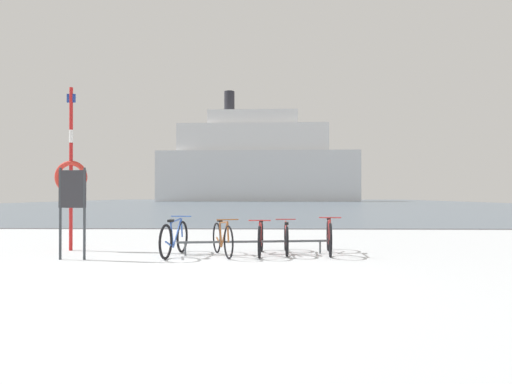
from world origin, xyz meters
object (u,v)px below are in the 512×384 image
Objects in this scene: bicycle_3 at (286,238)px; info_sign at (72,198)px; bicycle_1 at (222,239)px; ferry_ship at (257,164)px; bicycle_0 at (175,238)px; rescue_post at (71,173)px; bicycle_2 at (261,238)px; bicycle_4 at (329,237)px.

bicycle_3 is 0.88× the size of info_sign.
bicycle_1 is 0.04× the size of ferry_ship.
rescue_post is (-2.60, 0.87, 1.43)m from bicycle_0.
bicycle_1 is 0.92× the size of bicycle_2.
bicycle_0 is 2.19m from info_sign.
bicycle_1 is at bearing -12.96° from rescue_post.
bicycle_0 reaches higher than bicycle_3.
bicycle_4 is at bearing 6.63° from bicycle_0.
rescue_post is at bearing -91.86° from ferry_ship.
ferry_ship is at bearing 89.95° from bicycle_0.
ferry_ship is (-3.24, 82.84, 7.40)m from bicycle_4.
bicycle_0 is at bearing -169.70° from bicycle_3.
info_sign reaches higher than bicycle_0.
info_sign is (-3.74, -0.80, 0.88)m from bicycle_2.
bicycle_4 is (2.30, 0.35, 0.01)m from bicycle_1.
ferry_ship reaches higher than bicycle_3.
rescue_post is at bearing 115.03° from info_sign.
info_sign reaches higher than bicycle_2.
rescue_post is (-0.68, 1.45, 0.57)m from info_sign.
rescue_post is 82.62m from ferry_ship.
bicycle_1 is 0.42× the size of rescue_post.
bicycle_2 is 83.36m from ferry_ship.
bicycle_3 is (2.38, 0.43, -0.04)m from bicycle_0.
rescue_post is at bearing 175.02° from bicycle_3.
bicycle_0 is 83.55m from ferry_ship.
bicycle_3 is at bearing 13.31° from info_sign.
bicycle_4 reaches higher than bicycle_3.
bicycle_1 is 0.87× the size of info_sign.
bicycle_0 reaches higher than bicycle_1.
info_sign reaches higher than bicycle_1.
bicycle_1 is 3.97m from rescue_post.
bicycle_1 is 2.33m from bicycle_4.
ferry_ship is at bearing 91.59° from bicycle_3.
bicycle_3 is 0.43× the size of rescue_post.
bicycle_2 is at bearing -8.37° from rescue_post.
bicycle_2 is at bearing 12.59° from bicycle_1.
ferry_ship is at bearing 88.63° from info_sign.
bicycle_2 is (1.82, 0.22, -0.02)m from bicycle_0.
bicycle_0 is 0.96× the size of info_sign.
bicycle_4 is at bearing -87.76° from ferry_ship.
bicycle_3 is at bearing 10.30° from bicycle_0.
info_sign is at bearing -168.05° from bicycle_1.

